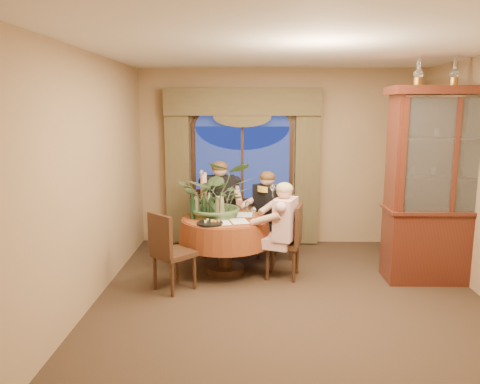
{
  "coord_description": "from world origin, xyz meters",
  "views": [
    {
      "loc": [
        -0.47,
        -5.02,
        2.19
      ],
      "look_at": [
        -0.61,
        1.02,
        1.1
      ],
      "focal_mm": 35.0,
      "sensor_mm": 36.0,
      "label": 1
    }
  ],
  "objects_px": {
    "oil_lamp_center": "(454,72)",
    "stoneware_vase": "(220,206)",
    "person_pink": "(285,232)",
    "centerpiece_plant": "(218,169)",
    "dining_table": "(225,245)",
    "person_scarf": "(268,215)",
    "wine_bottle_2": "(193,206)",
    "chair_right": "(283,241)",
    "wine_bottle_4": "(204,206)",
    "china_cabinet": "(445,186)",
    "chair_front_left": "(174,251)",
    "wine_bottle_3": "(209,205)",
    "wine_bottle_5": "(196,204)",
    "chair_back": "(212,223)",
    "wine_bottle_1": "(210,203)",
    "olive_bowl": "(228,216)",
    "person_back": "(220,208)",
    "wine_bottle_0": "(211,206)",
    "chair_back_right": "(275,228)",
    "oil_lamp_left": "(418,72)"
  },
  "relations": [
    {
      "from": "wine_bottle_3",
      "to": "person_pink",
      "type": "bearing_deg",
      "value": -18.47
    },
    {
      "from": "stoneware_vase",
      "to": "chair_back",
      "type": "bearing_deg",
      "value": 103.3
    },
    {
      "from": "wine_bottle_3",
      "to": "wine_bottle_5",
      "type": "relative_size",
      "value": 1.0
    },
    {
      "from": "oil_lamp_center",
      "to": "wine_bottle_4",
      "type": "distance_m",
      "value": 3.5
    },
    {
      "from": "oil_lamp_left",
      "to": "person_back",
      "type": "xyz_separation_m",
      "value": [
        -2.46,
        1.04,
        -1.91
      ]
    },
    {
      "from": "stoneware_vase",
      "to": "person_back",
      "type": "bearing_deg",
      "value": 93.52
    },
    {
      "from": "person_back",
      "to": "oil_lamp_center",
      "type": "bearing_deg",
      "value": 151.74
    },
    {
      "from": "oil_lamp_center",
      "to": "person_scarf",
      "type": "height_order",
      "value": "oil_lamp_center"
    },
    {
      "from": "olive_bowl",
      "to": "wine_bottle_2",
      "type": "xyz_separation_m",
      "value": [
        -0.46,
        -0.04,
        0.14
      ]
    },
    {
      "from": "dining_table",
      "to": "wine_bottle_3",
      "type": "height_order",
      "value": "wine_bottle_3"
    },
    {
      "from": "centerpiece_plant",
      "to": "china_cabinet",
      "type": "bearing_deg",
      "value": -7.2
    },
    {
      "from": "oil_lamp_center",
      "to": "stoneware_vase",
      "type": "bearing_deg",
      "value": 173.1
    },
    {
      "from": "wine_bottle_2",
      "to": "wine_bottle_4",
      "type": "relative_size",
      "value": 1.0
    },
    {
      "from": "chair_front_left",
      "to": "oil_lamp_center",
      "type": "bearing_deg",
      "value": 49.53
    },
    {
      "from": "person_pink",
      "to": "dining_table",
      "type": "bearing_deg",
      "value": 90.0
    },
    {
      "from": "chair_right",
      "to": "person_scarf",
      "type": "xyz_separation_m",
      "value": [
        -0.17,
        0.74,
        0.17
      ]
    },
    {
      "from": "chair_right",
      "to": "centerpiece_plant",
      "type": "bearing_deg",
      "value": 83.42
    },
    {
      "from": "person_scarf",
      "to": "olive_bowl",
      "type": "bearing_deg",
      "value": 92.62
    },
    {
      "from": "chair_right",
      "to": "china_cabinet",
      "type": "bearing_deg",
      "value": -79.09
    },
    {
      "from": "china_cabinet",
      "to": "chair_back",
      "type": "height_order",
      "value": "china_cabinet"
    },
    {
      "from": "oil_lamp_center",
      "to": "centerpiece_plant",
      "type": "bearing_deg",
      "value": 172.8
    },
    {
      "from": "chair_right",
      "to": "wine_bottle_0",
      "type": "height_order",
      "value": "wine_bottle_0"
    },
    {
      "from": "china_cabinet",
      "to": "person_pink",
      "type": "bearing_deg",
      "value": -178.61
    },
    {
      "from": "chair_right",
      "to": "chair_back",
      "type": "relative_size",
      "value": 1.0
    },
    {
      "from": "person_scarf",
      "to": "wine_bottle_2",
      "type": "height_order",
      "value": "person_scarf"
    },
    {
      "from": "oil_lamp_center",
      "to": "chair_back",
      "type": "relative_size",
      "value": 0.35
    },
    {
      "from": "chair_right",
      "to": "wine_bottle_2",
      "type": "height_order",
      "value": "wine_bottle_2"
    },
    {
      "from": "chair_back",
      "to": "wine_bottle_5",
      "type": "xyz_separation_m",
      "value": [
        -0.15,
        -0.7,
        0.44
      ]
    },
    {
      "from": "chair_back_right",
      "to": "wine_bottle_3",
      "type": "relative_size",
      "value": 2.91
    },
    {
      "from": "chair_back",
      "to": "wine_bottle_1",
      "type": "height_order",
      "value": "wine_bottle_1"
    },
    {
      "from": "chair_back_right",
      "to": "wine_bottle_4",
      "type": "distance_m",
      "value": 1.18
    },
    {
      "from": "person_back",
      "to": "olive_bowl",
      "type": "xyz_separation_m",
      "value": [
        0.16,
        -0.82,
        0.06
      ]
    },
    {
      "from": "china_cabinet",
      "to": "wine_bottle_3",
      "type": "distance_m",
      "value": 3.01
    },
    {
      "from": "wine_bottle_5",
      "to": "stoneware_vase",
      "type": "bearing_deg",
      "value": 4.4
    },
    {
      "from": "wine_bottle_5",
      "to": "wine_bottle_4",
      "type": "bearing_deg",
      "value": -36.26
    },
    {
      "from": "oil_lamp_left",
      "to": "wine_bottle_2",
      "type": "xyz_separation_m",
      "value": [
        -2.76,
        0.18,
        -1.7
      ]
    },
    {
      "from": "person_pink",
      "to": "olive_bowl",
      "type": "bearing_deg",
      "value": 90.15
    },
    {
      "from": "wine_bottle_4",
      "to": "centerpiece_plant",
      "type": "bearing_deg",
      "value": 33.51
    },
    {
      "from": "wine_bottle_2",
      "to": "wine_bottle_4",
      "type": "distance_m",
      "value": 0.16
    },
    {
      "from": "china_cabinet",
      "to": "person_pink",
      "type": "height_order",
      "value": "china_cabinet"
    },
    {
      "from": "chair_back",
      "to": "wine_bottle_3",
      "type": "relative_size",
      "value": 2.91
    },
    {
      "from": "person_pink",
      "to": "centerpiece_plant",
      "type": "height_order",
      "value": "centerpiece_plant"
    },
    {
      "from": "chair_right",
      "to": "stoneware_vase",
      "type": "relative_size",
      "value": 3.56
    },
    {
      "from": "olive_bowl",
      "to": "wine_bottle_2",
      "type": "distance_m",
      "value": 0.48
    },
    {
      "from": "wine_bottle_2",
      "to": "wine_bottle_4",
      "type": "height_order",
      "value": "same"
    },
    {
      "from": "person_scarf",
      "to": "wine_bottle_4",
      "type": "bearing_deg",
      "value": 79.1
    },
    {
      "from": "wine_bottle_0",
      "to": "wine_bottle_4",
      "type": "relative_size",
      "value": 1.0
    },
    {
      "from": "dining_table",
      "to": "olive_bowl",
      "type": "bearing_deg",
      "value": -22.97
    },
    {
      "from": "chair_front_left",
      "to": "wine_bottle_4",
      "type": "relative_size",
      "value": 2.91
    },
    {
      "from": "person_scarf",
      "to": "olive_bowl",
      "type": "height_order",
      "value": "person_scarf"
    }
  ]
}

